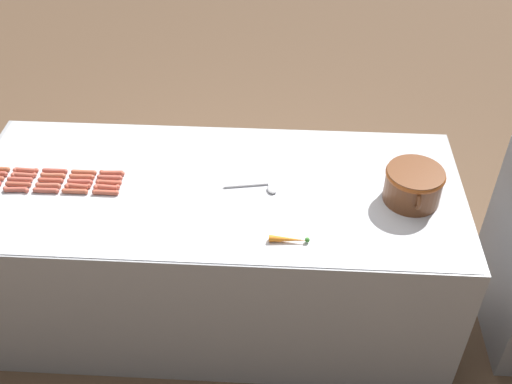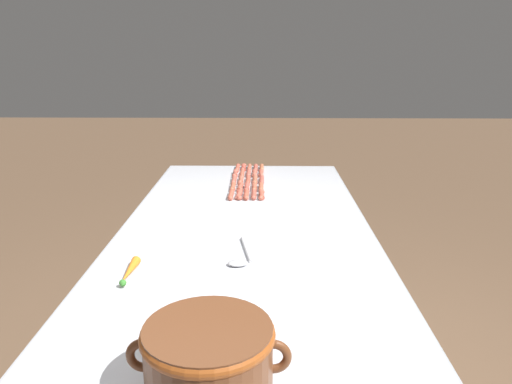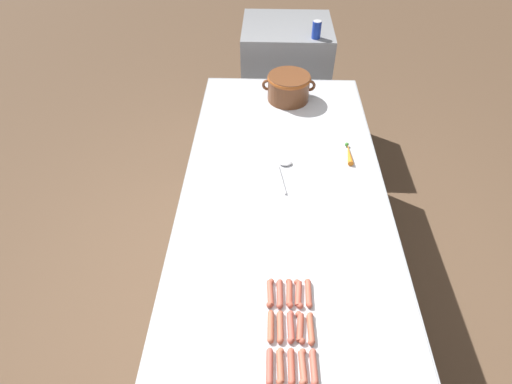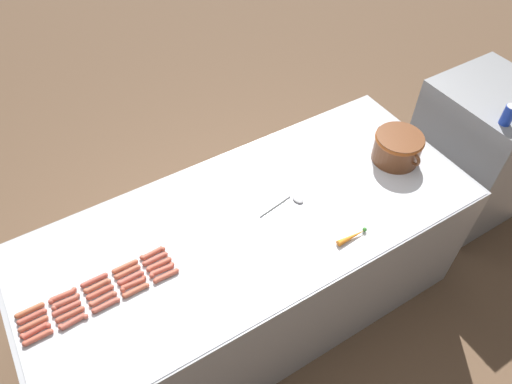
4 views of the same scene
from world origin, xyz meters
The scene contains 29 objects.
griddle_counter centered at (0.00, 0.00, 0.44)m, with size 1.04×2.45×0.89m.
hot_dog_0 centered at (-0.06, -1.11, 0.90)m, with size 0.03×0.13×0.02m.
hot_dog_1 centered at (-0.06, -0.96, 0.90)m, with size 0.03×0.13×0.02m.
hot_dog_2 centered at (-0.06, -0.81, 0.90)m, with size 0.02×0.13×0.02m.
hot_dog_3 centered at (-0.06, -0.67, 0.90)m, with size 0.03×0.13×0.02m.
hot_dog_4 centered at (-0.06, -0.52, 0.90)m, with size 0.03×0.13×0.02m.
hot_dog_5 centered at (-0.03, -1.11, 0.90)m, with size 0.03×0.13×0.02m.
hot_dog_6 centered at (-0.02, -0.96, 0.90)m, with size 0.03×0.13×0.02m.
hot_dog_7 centered at (-0.03, -0.81, 0.90)m, with size 0.03×0.13×0.02m.
hot_dog_8 centered at (-0.03, -0.67, 0.90)m, with size 0.03×0.13×0.02m.
hot_dog_9 centered at (-0.03, -0.53, 0.90)m, with size 0.03×0.13×0.02m.
hot_dog_10 centered at (0.01, -1.11, 0.90)m, with size 0.02×0.13×0.02m.
hot_dog_11 centered at (0.01, -0.97, 0.90)m, with size 0.03×0.13×0.02m.
hot_dog_12 centered at (0.01, -0.81, 0.90)m, with size 0.03×0.13×0.02m.
hot_dog_13 centered at (0.01, -0.66, 0.90)m, with size 0.03×0.13×0.02m.
hot_dog_14 centered at (0.01, -0.52, 0.90)m, with size 0.03×0.13×0.02m.
hot_dog_15 centered at (0.05, -1.11, 0.90)m, with size 0.03×0.13×0.02m.
hot_dog_16 centered at (0.05, -0.96, 0.90)m, with size 0.03×0.13×0.02m.
hot_dog_17 centered at (0.05, -0.81, 0.90)m, with size 0.03×0.13×0.02m.
hot_dog_18 centered at (0.05, -0.67, 0.90)m, with size 0.03×0.13×0.02m.
hot_dog_19 centered at (0.05, -0.52, 0.90)m, with size 0.03×0.13×0.02m.
hot_dog_20 centered at (0.09, -1.11, 0.90)m, with size 0.03×0.13×0.02m.
hot_dog_21 centered at (0.09, -0.96, 0.90)m, with size 0.03×0.13×0.02m.
hot_dog_22 centered at (0.09, -0.81, 0.90)m, with size 0.03×0.13×0.02m.
hot_dog_23 centered at (0.09, -0.67, 0.90)m, with size 0.03×0.13×0.02m.
hot_dog_24 centered at (0.09, -0.52, 0.90)m, with size 0.03×0.13×0.02m.
bean_pot centered at (0.04, 0.95, 0.98)m, with size 0.35×0.28×0.17m.
serving_spoon centered at (0.01, 0.24, 0.90)m, with size 0.09×0.27×0.02m.
carrot centered at (0.36, 0.37, 0.90)m, with size 0.04×0.18×0.03m.
Camera 2 is at (-0.07, 1.84, 1.60)m, focal length 34.65 mm.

